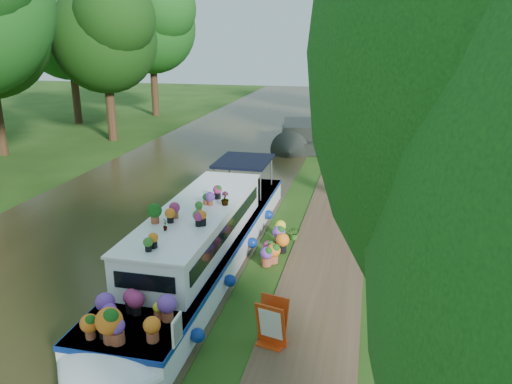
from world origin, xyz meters
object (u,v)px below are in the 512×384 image
(second_boat, at_px, (298,136))
(pedestrian_pink, at_px, (344,120))
(plant_boat, at_px, (199,242))
(pedestrian_dark, at_px, (358,123))
(sandwich_board, at_px, (272,325))

(second_boat, distance_m, pedestrian_pink, 4.79)
(plant_boat, bearing_deg, pedestrian_dark, 80.25)
(second_boat, xyz_separation_m, sandwich_board, (2.39, -20.08, -0.08))
(second_boat, relative_size, pedestrian_dark, 5.01)
(plant_boat, relative_size, pedestrian_dark, 8.91)
(pedestrian_dark, bearing_deg, sandwich_board, -83.26)
(sandwich_board, height_order, pedestrian_dark, pedestrian_dark)
(pedestrian_pink, bearing_deg, pedestrian_dark, 24.53)
(plant_boat, height_order, sandwich_board, plant_boat)
(plant_boat, height_order, second_boat, plant_boat)
(second_boat, height_order, pedestrian_pink, pedestrian_pink)
(plant_boat, height_order, pedestrian_dark, plant_boat)
(sandwich_board, height_order, pedestrian_pink, pedestrian_pink)
(plant_boat, xyz_separation_m, second_boat, (0.31, 16.97, -0.28))
(second_boat, bearing_deg, sandwich_board, -92.41)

